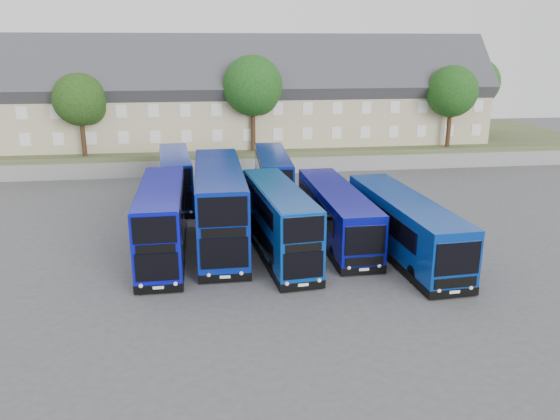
{
  "coord_description": "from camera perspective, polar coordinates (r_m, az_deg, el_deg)",
  "views": [
    {
      "loc": [
        -2.71,
        -27.82,
        12.01
      ],
      "look_at": [
        1.73,
        4.31,
        2.2
      ],
      "focal_mm": 35.0,
      "sensor_mm": 36.0,
      "label": 1
    }
  ],
  "objects": [
    {
      "name": "earth_bank",
      "position": [
        62.85,
        -5.31,
        6.67
      ],
      "size": [
        80.0,
        20.0,
        2.0
      ],
      "primitive_type": "cube",
      "color": "#4A502D",
      "rests_on": "ground"
    },
    {
      "name": "ground",
      "position": [
        30.42,
        -2.13,
        -6.44
      ],
      "size": [
        120.0,
        120.0,
        0.0
      ],
      "primitive_type": "plane",
      "color": "#48484D",
      "rests_on": "ground"
    },
    {
      "name": "dd_front_right",
      "position": [
        31.93,
        -0.11,
        -1.37
      ],
      "size": [
        3.45,
        10.63,
        4.15
      ],
      "rotation": [
        0.0,
        0.0,
        0.1
      ],
      "color": "navy",
      "rests_on": "ground"
    },
    {
      "name": "tree_mid",
      "position": [
        53.78,
        -2.73,
        12.61
      ],
      "size": [
        5.76,
        5.76,
        9.18
      ],
      "color": "#382314",
      "rests_on": "earth_bank"
    },
    {
      "name": "retaining_wall",
      "position": [
        53.09,
        -4.78,
        4.53
      ],
      "size": [
        70.0,
        0.4,
        1.5
      ],
      "primitive_type": "cube",
      "color": "slate",
      "rests_on": "ground"
    },
    {
      "name": "tree_east",
      "position": [
        58.64,
        17.6,
        11.55
      ],
      "size": [
        5.12,
        5.12,
        8.16
      ],
      "color": "#382314",
      "rests_on": "earth_bank"
    },
    {
      "name": "dd_front_left",
      "position": [
        32.55,
        -12.2,
        -1.31
      ],
      "size": [
        2.57,
        10.74,
        4.26
      ],
      "rotation": [
        0.0,
        0.0,
        0.01
      ],
      "color": "#080CA4",
      "rests_on": "ground"
    },
    {
      "name": "dd_rear_left",
      "position": [
        43.91,
        -10.84,
        3.22
      ],
      "size": [
        3.02,
        9.92,
        3.88
      ],
      "rotation": [
        0.0,
        0.0,
        0.08
      ],
      "color": "#0923A6",
      "rests_on": "ground"
    },
    {
      "name": "dd_rear_right",
      "position": [
        42.57,
        -0.76,
        3.17
      ],
      "size": [
        2.73,
        10.14,
        3.99
      ],
      "rotation": [
        0.0,
        0.0,
        -0.04
      ],
      "color": "navy",
      "rests_on": "ground"
    },
    {
      "name": "coach_east_b",
      "position": [
        33.13,
        12.79,
        -1.75
      ],
      "size": [
        3.45,
        12.77,
        3.45
      ],
      "rotation": [
        0.0,
        0.0,
        0.06
      ],
      "color": "navy",
      "rests_on": "ground"
    },
    {
      "name": "coach_east_a",
      "position": [
        35.02,
        5.87,
        -0.5
      ],
      "size": [
        2.84,
        12.23,
        3.33
      ],
      "rotation": [
        0.0,
        0.0,
        0.02
      ],
      "color": "#070A88",
      "rests_on": "ground"
    },
    {
      "name": "tree_far",
      "position": [
        67.53,
        19.81,
        12.23
      ],
      "size": [
        5.44,
        5.44,
        8.67
      ],
      "color": "#382314",
      "rests_on": "earth_bank"
    },
    {
      "name": "terrace_row",
      "position": [
        58.13,
        -5.27,
        11.42
      ],
      "size": [
        54.0,
        10.4,
        11.2
      ],
      "color": "tan",
      "rests_on": "earth_bank"
    },
    {
      "name": "dd_front_mid",
      "position": [
        33.95,
        -6.32,
        0.3
      ],
      "size": [
        2.87,
        12.34,
        4.9
      ],
      "rotation": [
        0.0,
        0.0,
        0.0
      ],
      "color": "navy",
      "rests_on": "ground"
    },
    {
      "name": "tree_west",
      "position": [
        54.3,
        -20.03,
        10.6
      ],
      "size": [
        4.8,
        4.8,
        7.65
      ],
      "color": "#382314",
      "rests_on": "earth_bank"
    }
  ]
}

